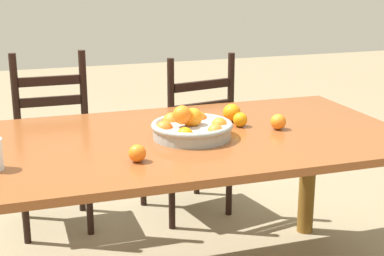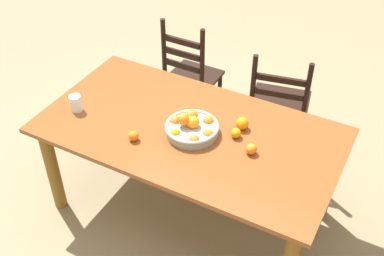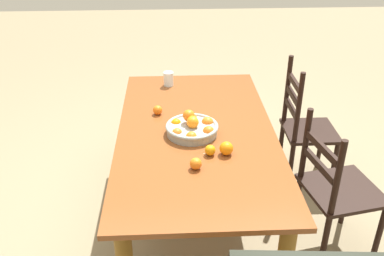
{
  "view_description": "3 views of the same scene",
  "coord_description": "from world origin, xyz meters",
  "px_view_note": "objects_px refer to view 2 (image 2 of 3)",
  "views": [
    {
      "loc": [
        -0.66,
        -2.12,
        1.38
      ],
      "look_at": [
        0.03,
        -0.03,
        0.76
      ],
      "focal_mm": 54.13,
      "sensor_mm": 36.0,
      "label": 1
    },
    {
      "loc": [
        1.07,
        -1.97,
        2.56
      ],
      "look_at": [
        0.03,
        -0.03,
        0.76
      ],
      "focal_mm": 45.03,
      "sensor_mm": 36.0,
      "label": 2
    },
    {
      "loc": [
        2.34,
        -0.14,
        2.05
      ],
      "look_at": [
        0.03,
        -0.03,
        0.76
      ],
      "focal_mm": 40.45,
      "sensor_mm": 36.0,
      "label": 3
    }
  ],
  "objects_px": {
    "orange_loose_2": "(133,136)",
    "drinking_glass": "(76,103)",
    "orange_loose_1": "(251,149)",
    "fruit_bowl": "(192,127)",
    "orange_loose_0": "(236,133)",
    "chair_near_window": "(190,78)",
    "orange_loose_3": "(242,123)",
    "dining_table": "(189,143)",
    "chair_by_cabinet": "(279,107)"
  },
  "relations": [
    {
      "from": "orange_loose_2",
      "to": "drinking_glass",
      "type": "bearing_deg",
      "value": 171.23
    },
    {
      "from": "orange_loose_1",
      "to": "orange_loose_2",
      "type": "distance_m",
      "value": 0.69
    },
    {
      "from": "fruit_bowl",
      "to": "orange_loose_2",
      "type": "bearing_deg",
      "value": -141.08
    },
    {
      "from": "orange_loose_0",
      "to": "orange_loose_1",
      "type": "relative_size",
      "value": 0.94
    },
    {
      "from": "chair_near_window",
      "to": "orange_loose_0",
      "type": "bearing_deg",
      "value": 133.38
    },
    {
      "from": "orange_loose_3",
      "to": "dining_table",
      "type": "bearing_deg",
      "value": -151.18
    },
    {
      "from": "orange_loose_0",
      "to": "orange_loose_3",
      "type": "bearing_deg",
      "value": 90.52
    },
    {
      "from": "orange_loose_0",
      "to": "orange_loose_2",
      "type": "relative_size",
      "value": 0.98
    },
    {
      "from": "orange_loose_3",
      "to": "orange_loose_1",
      "type": "bearing_deg",
      "value": -53.27
    },
    {
      "from": "chair_by_cabinet",
      "to": "orange_loose_2",
      "type": "xyz_separation_m",
      "value": [
        -0.54,
        -1.07,
        0.31
      ]
    },
    {
      "from": "dining_table",
      "to": "drinking_glass",
      "type": "bearing_deg",
      "value": -166.63
    },
    {
      "from": "fruit_bowl",
      "to": "orange_loose_3",
      "type": "xyz_separation_m",
      "value": [
        0.25,
        0.18,
        -0.0
      ]
    },
    {
      "from": "orange_loose_1",
      "to": "fruit_bowl",
      "type": "bearing_deg",
      "value": 179.83
    },
    {
      "from": "dining_table",
      "to": "orange_loose_2",
      "type": "relative_size",
      "value": 29.2
    },
    {
      "from": "fruit_bowl",
      "to": "orange_loose_0",
      "type": "xyz_separation_m",
      "value": [
        0.25,
        0.09,
        -0.01
      ]
    },
    {
      "from": "drinking_glass",
      "to": "fruit_bowl",
      "type": "bearing_deg",
      "value": 10.88
    },
    {
      "from": "chair_near_window",
      "to": "drinking_glass",
      "type": "relative_size",
      "value": 9.19
    },
    {
      "from": "chair_by_cabinet",
      "to": "drinking_glass",
      "type": "bearing_deg",
      "value": 33.25
    },
    {
      "from": "orange_loose_0",
      "to": "orange_loose_2",
      "type": "distance_m",
      "value": 0.6
    },
    {
      "from": "orange_loose_0",
      "to": "orange_loose_1",
      "type": "bearing_deg",
      "value": -33.61
    },
    {
      "from": "chair_by_cabinet",
      "to": "orange_loose_0",
      "type": "xyz_separation_m",
      "value": [
        -0.02,
        -0.77,
        0.31
      ]
    },
    {
      "from": "dining_table",
      "to": "orange_loose_2",
      "type": "distance_m",
      "value": 0.37
    },
    {
      "from": "chair_near_window",
      "to": "chair_by_cabinet",
      "type": "bearing_deg",
      "value": 179.41
    },
    {
      "from": "dining_table",
      "to": "orange_loose_0",
      "type": "height_order",
      "value": "orange_loose_0"
    },
    {
      "from": "dining_table",
      "to": "orange_loose_0",
      "type": "distance_m",
      "value": 0.32
    },
    {
      "from": "chair_near_window",
      "to": "chair_by_cabinet",
      "type": "relative_size",
      "value": 1.05
    },
    {
      "from": "orange_loose_2",
      "to": "orange_loose_3",
      "type": "height_order",
      "value": "orange_loose_3"
    },
    {
      "from": "chair_near_window",
      "to": "orange_loose_3",
      "type": "distance_m",
      "value": 1.04
    },
    {
      "from": "fruit_bowl",
      "to": "orange_loose_2",
      "type": "height_order",
      "value": "fruit_bowl"
    },
    {
      "from": "chair_near_window",
      "to": "orange_loose_3",
      "type": "height_order",
      "value": "chair_near_window"
    },
    {
      "from": "chair_near_window",
      "to": "drinking_glass",
      "type": "height_order",
      "value": "chair_near_window"
    },
    {
      "from": "chair_by_cabinet",
      "to": "orange_loose_1",
      "type": "relative_size",
      "value": 14.33
    },
    {
      "from": "drinking_glass",
      "to": "orange_loose_1",
      "type": "bearing_deg",
      "value": 7.21
    },
    {
      "from": "fruit_bowl",
      "to": "orange_loose_3",
      "type": "height_order",
      "value": "fruit_bowl"
    },
    {
      "from": "orange_loose_1",
      "to": "drinking_glass",
      "type": "height_order",
      "value": "drinking_glass"
    },
    {
      "from": "drinking_glass",
      "to": "chair_near_window",
      "type": "bearing_deg",
      "value": 74.96
    },
    {
      "from": "chair_by_cabinet",
      "to": "orange_loose_3",
      "type": "distance_m",
      "value": 0.74
    },
    {
      "from": "fruit_bowl",
      "to": "drinking_glass",
      "type": "height_order",
      "value": "fruit_bowl"
    },
    {
      "from": "chair_by_cabinet",
      "to": "fruit_bowl",
      "type": "height_order",
      "value": "chair_by_cabinet"
    },
    {
      "from": "orange_loose_2",
      "to": "drinking_glass",
      "type": "distance_m",
      "value": 0.49
    },
    {
      "from": "orange_loose_0",
      "to": "fruit_bowl",
      "type": "bearing_deg",
      "value": -160.43
    },
    {
      "from": "dining_table",
      "to": "orange_loose_0",
      "type": "relative_size",
      "value": 29.65
    },
    {
      "from": "chair_near_window",
      "to": "orange_loose_3",
      "type": "bearing_deg",
      "value": 136.92
    },
    {
      "from": "orange_loose_2",
      "to": "fruit_bowl",
      "type": "bearing_deg",
      "value": 38.92
    },
    {
      "from": "chair_near_window",
      "to": "dining_table",
      "type": "bearing_deg",
      "value": 118.4
    },
    {
      "from": "orange_loose_3",
      "to": "orange_loose_0",
      "type": "bearing_deg",
      "value": -89.48
    },
    {
      "from": "orange_loose_2",
      "to": "drinking_glass",
      "type": "height_order",
      "value": "drinking_glass"
    },
    {
      "from": "chair_near_window",
      "to": "orange_loose_0",
      "type": "distance_m",
      "value": 1.1
    },
    {
      "from": "dining_table",
      "to": "chair_by_cabinet",
      "type": "bearing_deg",
      "value": 70.17
    },
    {
      "from": "orange_loose_0",
      "to": "drinking_glass",
      "type": "bearing_deg",
      "value": -166.9
    }
  ]
}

